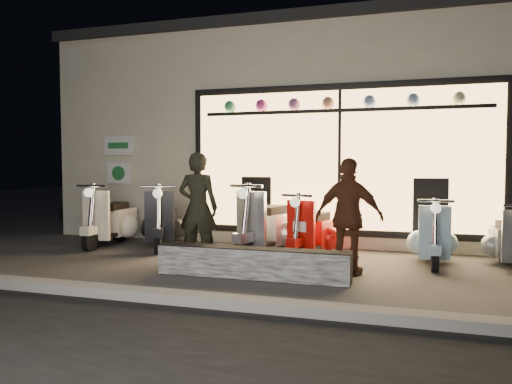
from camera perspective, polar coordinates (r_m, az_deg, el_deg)
ground at (r=7.19m, az=0.82°, el=-8.69°), size 40.00×40.00×0.00m
kerb at (r=5.34m, az=-5.49°, el=-12.25°), size 40.00×0.25×0.12m
shop_building at (r=11.91m, az=7.79°, el=6.18°), size 10.20×6.23×4.20m
graffiti_barrier at (r=6.53m, az=-0.46°, el=-8.12°), size 2.55×0.28×0.40m
scooter_silver at (r=8.23m, az=1.69°, el=-3.99°), size 0.77×1.58×1.12m
scooter_red at (r=8.06m, az=6.74°, el=-4.53°), size 0.65×1.40×0.99m
scooter_black at (r=9.16m, az=-10.63°, el=-3.41°), size 0.87×1.49×1.08m
scooter_cream at (r=9.60m, az=-16.03°, el=-3.18°), size 0.55×1.51×1.08m
scooter_blue at (r=7.96m, az=19.54°, el=-4.92°), size 0.43×1.32×0.95m
scooter_grey at (r=8.16m, az=26.90°, el=-5.02°), size 0.46×1.27×0.90m
man at (r=7.52m, az=-6.64°, el=-1.78°), size 0.63×0.44×1.66m
woman at (r=6.75m, az=10.60°, el=-2.79°), size 0.97×0.55×1.57m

